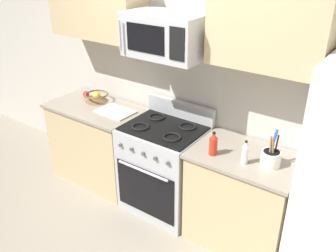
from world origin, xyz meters
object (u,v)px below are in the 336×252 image
(microwave, at_px, (166,35))
(cutting_board, at_px, (115,112))
(apple_loose, at_px, (86,94))
(bottle_vinegar, at_px, (245,153))
(range_oven, at_px, (164,167))
(bottle_hot_sauce, at_px, (213,144))
(utensil_crock, at_px, (271,158))
(fruit_basket, at_px, (97,97))

(microwave, distance_m, cutting_board, 1.08)
(cutting_board, bearing_deg, microwave, 1.59)
(apple_loose, bearing_deg, bottle_vinegar, -7.08)
(range_oven, distance_m, microwave, 1.32)
(bottle_hot_sauce, bearing_deg, bottle_vinegar, 4.03)
(microwave, height_order, bottle_hot_sauce, microwave)
(utensil_crock, xyz_separation_m, apple_loose, (-2.26, 0.17, -0.04))
(bottle_vinegar, bearing_deg, range_oven, 171.79)
(apple_loose, bearing_deg, cutting_board, -12.26)
(microwave, bearing_deg, cutting_board, -178.41)
(microwave, relative_size, cutting_board, 1.80)
(microwave, height_order, fruit_basket, microwave)
(range_oven, xyz_separation_m, cutting_board, (-0.64, 0.01, 0.44))
(cutting_board, xyz_separation_m, bottle_hot_sauce, (1.24, -0.16, 0.09))
(apple_loose, height_order, bottle_vinegar, bottle_vinegar)
(apple_loose, distance_m, bottle_vinegar, 2.09)
(microwave, relative_size, utensil_crock, 2.23)
(range_oven, bearing_deg, bottle_vinegar, -8.21)
(apple_loose, height_order, bottle_hot_sauce, bottle_hot_sauce)
(microwave, height_order, cutting_board, microwave)
(utensil_crock, distance_m, bottle_vinegar, 0.20)
(fruit_basket, bearing_deg, microwave, -4.93)
(fruit_basket, xyz_separation_m, bottle_vinegar, (1.89, -0.24, 0.04))
(bottle_vinegar, bearing_deg, fruit_basket, 172.72)
(range_oven, bearing_deg, fruit_basket, 173.54)
(fruit_basket, distance_m, apple_loose, 0.19)
(apple_loose, xyz_separation_m, bottle_vinegar, (2.08, -0.26, 0.06))
(utensil_crock, bearing_deg, bottle_hot_sauce, -166.27)
(cutting_board, relative_size, bottle_vinegar, 1.87)
(range_oven, height_order, bottle_vinegar, bottle_vinegar)
(cutting_board, relative_size, bottle_hot_sauce, 1.85)
(cutting_board, bearing_deg, bottle_vinegar, -5.14)
(microwave, relative_size, bottle_hot_sauce, 3.34)
(microwave, distance_m, fruit_basket, 1.31)
(fruit_basket, xyz_separation_m, cutting_board, (0.37, -0.10, -0.04))
(microwave, bearing_deg, bottle_vinegar, -9.94)
(microwave, bearing_deg, range_oven, -89.92)
(range_oven, relative_size, cutting_board, 2.82)
(apple_loose, distance_m, cutting_board, 0.57)
(range_oven, relative_size, utensil_crock, 3.49)
(fruit_basket, bearing_deg, apple_loose, 174.95)
(apple_loose, bearing_deg, range_oven, -6.24)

